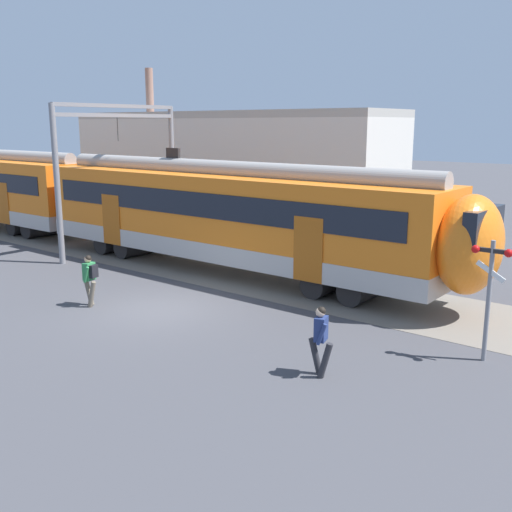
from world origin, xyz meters
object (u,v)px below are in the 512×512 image
at_px(pedestrian_green, 90,276).
at_px(crossing_signal, 490,281).
at_px(pedestrian_navy, 321,336).
at_px(commuter_train, 89,198).

distance_m(pedestrian_green, crossing_signal, 11.76).
distance_m(pedestrian_green, pedestrian_navy, 8.62).
xyz_separation_m(commuter_train, pedestrian_navy, (16.95, -6.20, -1.29)).
bearing_deg(commuter_train, crossing_signal, -8.49).
distance_m(commuter_train, pedestrian_green, 10.42).
height_order(commuter_train, pedestrian_green, commuter_train).
bearing_deg(pedestrian_navy, crossing_signal, 51.09).
relative_size(commuter_train, pedestrian_navy, 22.83).
bearing_deg(pedestrian_green, pedestrian_navy, -0.34).
bearing_deg(pedestrian_green, crossing_signal, 15.95).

